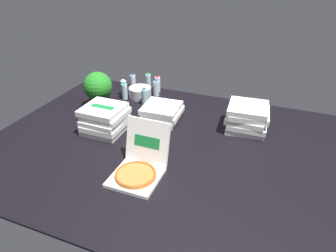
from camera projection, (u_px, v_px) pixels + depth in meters
ground_plane at (165, 145)px, 2.75m from camera, size 3.20×2.40×0.02m
open_pizza_box at (139, 165)px, 2.34m from camera, size 0.37×0.47×0.38m
pizza_stack_right_far at (105, 119)px, 2.89m from camera, size 0.39×0.39×0.26m
pizza_stack_left_near at (162, 113)px, 3.12m from camera, size 0.41×0.40×0.16m
pizza_stack_center_near at (248, 118)px, 2.92m from camera, size 0.41×0.40×0.26m
ice_bucket at (140, 92)px, 3.61m from camera, size 0.27×0.27×0.12m
water_bottle_0 at (158, 84)px, 3.75m from camera, size 0.07×0.07×0.20m
water_bottle_1 at (156, 88)px, 3.64m from camera, size 0.07×0.07×0.20m
water_bottle_2 at (133, 82)px, 3.81m from camera, size 0.07×0.07×0.20m
water_bottle_3 at (125, 91)px, 3.56m from camera, size 0.07×0.07×0.20m
water_bottle_4 at (124, 88)px, 3.65m from camera, size 0.07×0.07×0.20m
water_bottle_5 at (145, 97)px, 3.42m from camera, size 0.07×0.07×0.20m
water_bottle_6 at (148, 81)px, 3.83m from camera, size 0.07×0.07×0.20m
potted_plant at (98, 89)px, 3.30m from camera, size 0.31×0.31×0.41m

